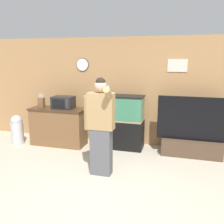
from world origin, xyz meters
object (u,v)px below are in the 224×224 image
Objects in this scene: microwave at (63,102)px; knife_block at (41,102)px; tv_on_stand at (192,139)px; counter_island at (59,126)px; person_standing at (100,125)px; aquarium_on_stand at (122,122)px; trash_bin at (17,129)px.

knife_block is at bearing -175.23° from microwave.
tv_on_stand is (3.57, 0.13, -0.67)m from knife_block.
counter_island is 0.89× the size of tv_on_stand.
person_standing is at bearing -39.56° from counter_island.
aquarium_on_stand is at bearing 176.82° from tv_on_stand.
microwave is 1.50m from aquarium_on_stand.
knife_block is 0.23× the size of tv_on_stand.
aquarium_on_stand is 0.71× the size of person_standing.
person_standing reaches higher than aquarium_on_stand.
tv_on_stand is at bearing 2.14° from counter_island.
knife_block is (-0.42, -0.02, 0.59)m from counter_island.
aquarium_on_stand is at bearing 6.97° from microwave.
tv_on_stand is 4.19m from trash_bin.
aquarium_on_stand is (1.57, 0.21, 0.17)m from counter_island.
microwave is at bearing -173.03° from aquarium_on_stand.
counter_island is at bearing -172.53° from aquarium_on_stand.
knife_block is at bearing 147.54° from person_standing.
person_standing reaches higher than tv_on_stand.
knife_block is 3.63m from tv_on_stand.
tv_on_stand is at bearing -3.18° from aquarium_on_stand.
tv_on_stand is 2.10× the size of trash_bin.
person_standing is 2.46× the size of trash_bin.
microwave is (0.14, 0.03, 0.60)m from counter_island.
knife_block is 0.93m from trash_bin.
person_standing reaches higher than trash_bin.
counter_island is 0.76× the size of person_standing.
counter_island is at bearing 12.33° from trash_bin.
tv_on_stand reaches higher than counter_island.
tv_on_stand is 0.86× the size of person_standing.
trash_bin is (-4.17, -0.34, -0.01)m from tv_on_stand.
tv_on_stand is (3.15, 0.12, -0.08)m from counter_island.
trash_bin is (-1.03, -0.22, -0.09)m from counter_island.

